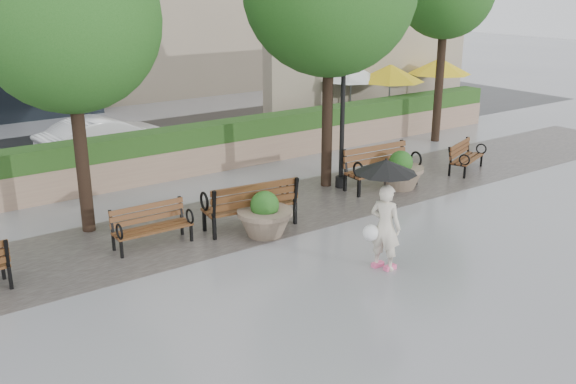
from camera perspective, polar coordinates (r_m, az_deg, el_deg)
ground at (r=13.12m, az=6.21°, el=-5.26°), size 100.00×100.00×0.00m
cobble_strip at (r=15.31m, az=-1.23°, el=-1.63°), size 28.00×3.20×0.01m
hedge_wall at (r=18.42m, az=-8.30°, el=3.76°), size 24.00×0.80×1.35m
cafe_wall at (r=26.03m, az=7.50°, el=10.99°), size 10.00×0.60×4.00m
cafe_hedge at (r=24.38m, az=10.01°, el=6.69°), size 8.00×0.50×0.90m
asphalt_street at (r=22.12m, az=-13.04°, el=4.14°), size 40.00×7.00×0.00m
bench_1 at (r=13.48m, az=-11.93°, el=-3.73°), size 1.62×0.66×0.86m
bench_2 at (r=14.16m, az=-3.35°, el=-1.96°), size 2.13×1.06×1.10m
bench_3 at (r=17.05m, az=8.28°, el=1.40°), size 2.10×0.93×1.10m
bench_4 at (r=19.11m, az=15.52°, el=2.51°), size 1.65×1.12×0.83m
planter_left at (r=13.70m, az=-2.07°, el=-2.36°), size 1.19×1.19×1.00m
planter_right at (r=17.08m, az=9.94°, el=1.60°), size 1.22×1.22×1.02m
lamppost at (r=16.60m, az=4.86°, el=6.81°), size 0.28×0.28×4.38m
tree_0 at (r=13.95m, az=-18.45°, el=13.89°), size 3.76×3.72×6.35m
patio_umb_white at (r=24.34m, az=5.64°, el=10.54°), size 2.50×2.50×2.30m
patio_umb_yellow_a at (r=24.26m, az=9.09°, el=10.38°), size 2.50×2.50×2.30m
patio_umb_yellow_b at (r=26.63m, az=13.32°, el=10.80°), size 2.50×2.50×2.30m
car_right at (r=20.32m, az=-15.94°, el=4.60°), size 4.17×1.87×1.33m
pedestrian at (r=11.98m, az=8.63°, el=-1.03°), size 1.16×1.16×2.13m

